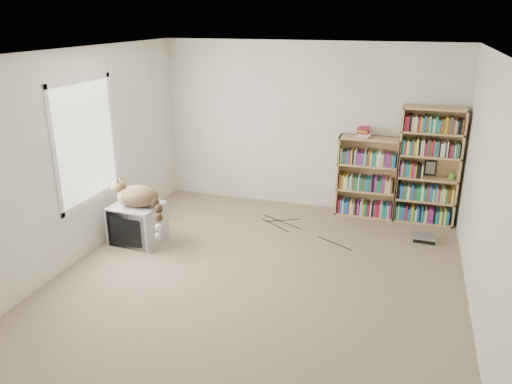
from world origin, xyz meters
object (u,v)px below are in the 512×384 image
(bookcase_short, at_px, (367,180))
(dvd_player, at_px, (424,239))
(crt_tv, at_px, (138,223))
(bookcase_tall, at_px, (428,169))
(cat, at_px, (141,200))

(bookcase_short, distance_m, dvd_player, 1.23)
(crt_tv, distance_m, bookcase_tall, 4.07)
(crt_tv, bearing_deg, bookcase_tall, 30.61)
(bookcase_tall, height_order, bookcase_short, bookcase_tall)
(cat, relative_size, bookcase_short, 0.68)
(bookcase_tall, distance_m, dvd_player, 1.05)
(cat, height_order, dvd_player, cat)
(bookcase_tall, height_order, dvd_player, bookcase_tall)
(bookcase_tall, relative_size, dvd_player, 5.11)
(cat, bearing_deg, bookcase_short, 26.84)
(cat, xyz_separation_m, dvd_player, (3.48, 1.22, -0.59))
(bookcase_tall, distance_m, bookcase_short, 0.87)
(cat, distance_m, bookcase_tall, 3.97)
(crt_tv, xyz_separation_m, cat, (0.12, -0.07, 0.37))
(bookcase_short, relative_size, dvd_player, 3.65)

